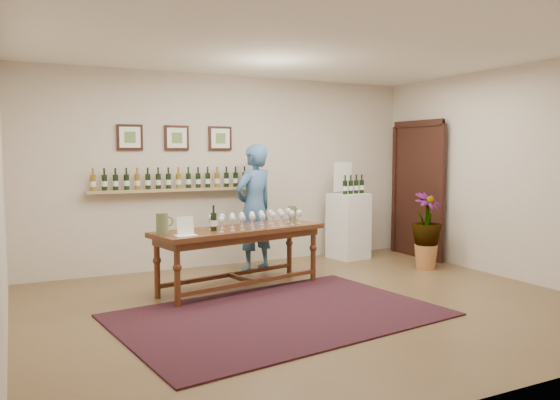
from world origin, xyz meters
name	(u,v)px	position (x,y,z in m)	size (l,w,h in m)	color
ground	(312,305)	(0.00, 0.00, 0.00)	(6.00, 6.00, 0.00)	brown
room_shell	(371,188)	(2.11, 1.86, 1.12)	(6.00, 6.00, 6.00)	beige
rug	(280,315)	(-0.49, -0.18, 0.01)	(3.21, 2.14, 0.02)	#4D180D
tasting_table	(240,237)	(-0.45, 1.00, 0.65)	(2.25, 1.12, 0.76)	#442311
table_glasses	(257,219)	(-0.22, 0.99, 0.86)	(1.36, 0.31, 0.19)	silver
table_bottles	(212,219)	(-0.83, 0.92, 0.90)	(0.26, 0.15, 0.27)	black
pitcher_left	(162,224)	(-1.43, 0.85, 0.89)	(0.16, 0.16, 0.25)	#5D663F
pitcher_right	(292,213)	(0.44, 1.33, 0.86)	(0.13, 0.13, 0.20)	#5D663F
menu_card	(185,226)	(-1.21, 0.70, 0.87)	(0.23, 0.17, 0.21)	white
display_pedestal	(348,226)	(1.85, 2.10, 0.51)	(0.51, 0.51, 1.03)	white
pedestal_bottles	(353,185)	(1.89, 2.02, 1.17)	(0.29, 0.08, 0.29)	black
info_sign	(343,177)	(1.81, 2.21, 1.29)	(0.38, 0.02, 0.52)	white
potted_plant	(426,231)	(2.41, 0.92, 0.56)	(0.56, 0.56, 0.95)	#AF6D3A
person	(254,208)	(0.14, 1.89, 0.90)	(0.65, 0.43, 1.79)	#385D84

